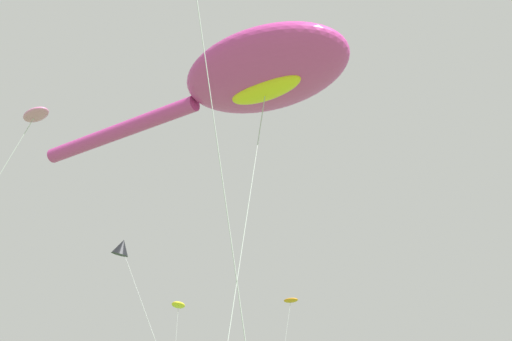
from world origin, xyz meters
The scene contains 5 objects.
big_show_kite centered at (1.14, 11.70, 11.90)m, with size 4.18×11.09×12.61m.
small_kite_diamond_red centered at (12.68, 20.36, 9.21)m, with size 2.58×0.80×9.53m.
small_kite_bird_shape centered at (3.13, 20.34, 9.49)m, with size 2.32×4.57×9.91m.
small_kite_delta_white centered at (11.25, 26.85, 10.01)m, with size 1.74×1.75×10.21m.
small_kite_stunt_black centered at (-3.24, 15.31, 10.05)m, with size 2.74×2.98×10.34m.
Camera 1 is at (-8.83, 2.25, 1.92)m, focal length 42.39 mm.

